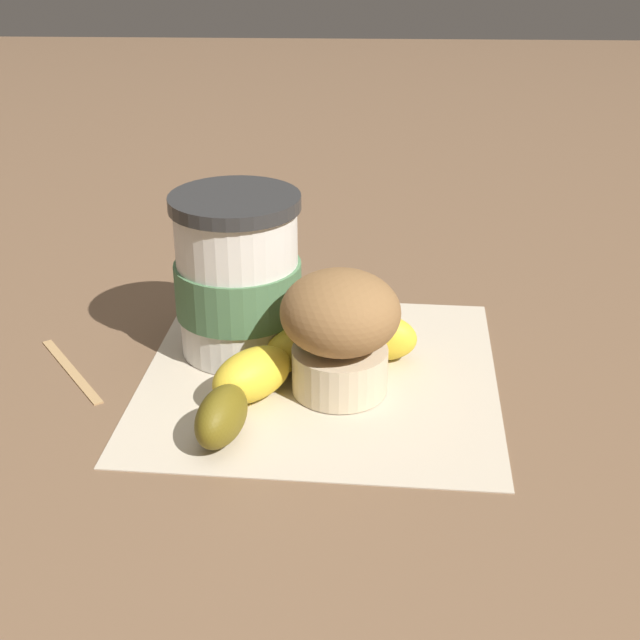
{
  "coord_description": "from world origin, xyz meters",
  "views": [
    {
      "loc": [
        0.02,
        -0.56,
        0.33
      ],
      "look_at": [
        0.0,
        0.0,
        0.05
      ],
      "focal_mm": 50.0,
      "sensor_mm": 36.0,
      "label": 1
    }
  ],
  "objects": [
    {
      "name": "ground_plane",
      "position": [
        0.0,
        0.0,
        0.0
      ],
      "size": [
        3.0,
        3.0,
        0.0
      ],
      "primitive_type": "plane",
      "color": "brown"
    },
    {
      "name": "coffee_cup",
      "position": [
        -0.06,
        0.04,
        0.06
      ],
      "size": [
        0.09,
        0.09,
        0.12
      ],
      "color": "silver",
      "rests_on": "paper_napkin"
    },
    {
      "name": "muffin",
      "position": [
        0.01,
        -0.02,
        0.05
      ],
      "size": [
        0.08,
        0.08,
        0.09
      ],
      "color": "beige",
      "rests_on": "paper_napkin"
    },
    {
      "name": "banana",
      "position": [
        -0.02,
        -0.02,
        0.02
      ],
      "size": [
        0.15,
        0.16,
        0.04
      ],
      "color": "gold",
      "rests_on": "paper_napkin"
    },
    {
      "name": "paper_napkin",
      "position": [
        0.0,
        0.0,
        0.0
      ],
      "size": [
        0.27,
        0.27,
        0.0
      ],
      "primitive_type": "cube",
      "rotation": [
        0.0,
        0.0,
        -0.06
      ],
      "color": "beige",
      "rests_on": "ground_plane"
    },
    {
      "name": "wooden_stirrer",
      "position": [
        -0.18,
        0.0,
        0.0
      ],
      "size": [
        0.07,
        0.09,
        0.0
      ],
      "primitive_type": "cube",
      "rotation": [
        0.0,
        0.0,
        2.2
      ],
      "color": "tan",
      "rests_on": "ground_plane"
    }
  ]
}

